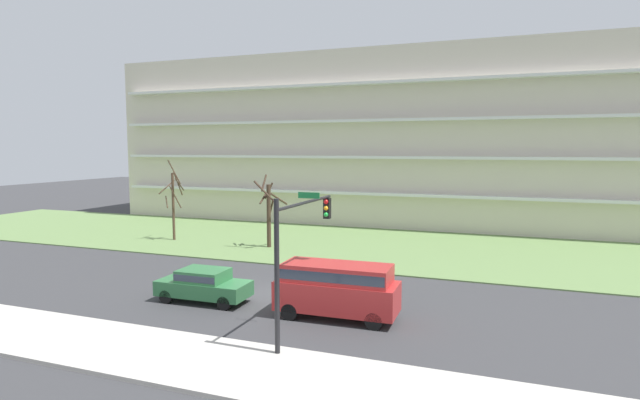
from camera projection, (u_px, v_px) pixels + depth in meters
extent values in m
plane|color=#38383A|center=(260.00, 295.00, 25.36)|extent=(160.00, 160.00, 0.00)
cube|color=#BCB7AD|center=(156.00, 354.00, 17.90)|extent=(80.00, 4.00, 0.15)
cube|color=#66844C|center=(346.00, 244.00, 38.40)|extent=(80.00, 16.00, 0.08)
cube|color=beige|center=(388.00, 140.00, 50.24)|extent=(54.17, 11.18, 16.09)
cube|color=silver|center=(372.00, 194.00, 45.11)|extent=(52.00, 0.90, 0.24)
cube|color=silver|center=(372.00, 157.00, 44.78)|extent=(52.00, 0.90, 0.24)
cube|color=silver|center=(373.00, 120.00, 44.45)|extent=(52.00, 0.90, 0.24)
cube|color=silver|center=(373.00, 83.00, 44.12)|extent=(52.00, 0.90, 0.24)
cylinder|color=#4C3828|center=(173.00, 207.00, 39.77)|extent=(0.20, 0.20, 5.33)
cylinder|color=#4C3828|center=(178.00, 184.00, 39.40)|extent=(0.10, 1.09, 1.90)
cylinder|color=#4C3828|center=(174.00, 172.00, 39.11)|extent=(0.66, 0.88, 1.92)
cylinder|color=#4C3828|center=(167.00, 187.00, 40.04)|extent=(0.48, 1.51, 1.04)
cylinder|color=#4C3828|center=(180.00, 184.00, 39.43)|extent=(0.21, 1.25, 1.06)
cylinder|color=#4C3828|center=(175.00, 197.00, 39.35)|extent=(0.56, 0.89, 1.80)
cylinder|color=#4C3828|center=(167.00, 202.00, 39.54)|extent=(0.78, 0.82, 0.88)
cylinder|color=#423023|center=(269.00, 216.00, 36.89)|extent=(0.30, 0.30, 4.65)
cylinder|color=#423023|center=(279.00, 199.00, 36.27)|extent=(0.51, 1.90, 1.01)
cylinder|color=#423023|center=(269.00, 191.00, 36.97)|extent=(0.67, 0.39, 1.20)
cylinder|color=#423023|center=(263.00, 198.00, 36.93)|extent=(0.16, 0.99, 0.76)
cylinder|color=#423023|center=(264.00, 183.00, 36.77)|extent=(0.14, 0.84, 1.21)
cylinder|color=#423023|center=(272.00, 206.00, 36.96)|extent=(0.59, 0.45, 1.11)
cylinder|color=#423023|center=(265.00, 192.00, 35.95)|extent=(1.66, 0.28, 1.57)
cube|color=#B22828|center=(337.00, 296.00, 21.76)|extent=(5.25, 2.14, 1.25)
cube|color=#B22828|center=(337.00, 273.00, 21.66)|extent=(4.65, 1.96, 0.75)
cube|color=#2D3847|center=(337.00, 273.00, 21.66)|extent=(4.56, 2.00, 0.41)
cylinder|color=black|center=(383.00, 308.00, 22.08)|extent=(0.73, 0.24, 0.72)
cylinder|color=black|center=(374.00, 321.00, 20.40)|extent=(0.73, 0.24, 0.72)
cylinder|color=black|center=(304.00, 300.00, 23.25)|extent=(0.73, 0.24, 0.72)
cylinder|color=black|center=(290.00, 312.00, 21.58)|extent=(0.73, 0.24, 0.72)
cube|color=#2D6B3D|center=(204.00, 288.00, 24.12)|extent=(4.44, 1.91, 0.70)
cube|color=#2D6B3D|center=(203.00, 275.00, 24.05)|extent=(2.24, 1.71, 0.55)
cube|color=#2D3847|center=(203.00, 275.00, 24.05)|extent=(2.20, 1.75, 0.30)
cylinder|color=black|center=(241.00, 294.00, 24.40)|extent=(0.65, 0.24, 0.64)
cylinder|color=black|center=(224.00, 303.00, 22.91)|extent=(0.65, 0.24, 0.64)
cylinder|color=black|center=(186.00, 288.00, 25.40)|extent=(0.65, 0.24, 0.64)
cylinder|color=black|center=(166.00, 297.00, 23.91)|extent=(0.65, 0.24, 0.64)
cylinder|color=black|center=(277.00, 279.00, 17.51)|extent=(0.18, 0.18, 5.57)
cylinder|color=black|center=(306.00, 202.00, 19.79)|extent=(0.12, 5.41, 0.12)
cube|color=black|center=(327.00, 208.00, 22.08)|extent=(0.28, 0.28, 0.90)
sphere|color=red|center=(326.00, 202.00, 21.91)|extent=(0.20, 0.20, 0.20)
sphere|color=#F2A519|center=(326.00, 208.00, 21.94)|extent=(0.20, 0.20, 0.20)
sphere|color=green|center=(326.00, 215.00, 21.97)|extent=(0.20, 0.20, 0.20)
cube|color=#197238|center=(309.00, 195.00, 20.02)|extent=(0.90, 0.04, 0.24)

